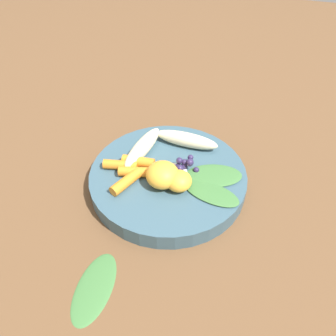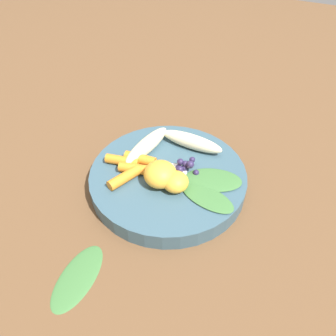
{
  "view_description": "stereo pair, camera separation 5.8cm",
  "coord_description": "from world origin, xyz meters",
  "px_view_note": "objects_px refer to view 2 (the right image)",
  "views": [
    {
      "loc": [
        -0.4,
        -0.13,
        0.44
      ],
      "look_at": [
        0.0,
        0.0,
        0.04
      ],
      "focal_mm": 35.69,
      "sensor_mm": 36.0,
      "label": 1
    },
    {
      "loc": [
        -0.38,
        -0.19,
        0.44
      ],
      "look_at": [
        0.0,
        0.0,
        0.04
      ],
      "focal_mm": 35.69,
      "sensor_mm": 36.0,
      "label": 2
    }
  ],
  "objects_px": {
    "bowl": "(168,178)",
    "kale_leaf_stray": "(78,277)",
    "orange_segment_near": "(176,182)",
    "banana_peeled_left": "(147,145)",
    "banana_peeled_right": "(192,141)"
  },
  "relations": [
    {
      "from": "banana_peeled_left",
      "to": "kale_leaf_stray",
      "type": "bearing_deg",
      "value": 13.52
    },
    {
      "from": "bowl",
      "to": "orange_segment_near",
      "type": "xyz_separation_m",
      "value": [
        -0.03,
        -0.03,
        0.03
      ]
    },
    {
      "from": "banana_peeled_right",
      "to": "kale_leaf_stray",
      "type": "height_order",
      "value": "banana_peeled_right"
    },
    {
      "from": "banana_peeled_right",
      "to": "kale_leaf_stray",
      "type": "relative_size",
      "value": 1.09
    },
    {
      "from": "bowl",
      "to": "kale_leaf_stray",
      "type": "relative_size",
      "value": 2.48
    },
    {
      "from": "banana_peeled_right",
      "to": "orange_segment_near",
      "type": "height_order",
      "value": "orange_segment_near"
    },
    {
      "from": "banana_peeled_right",
      "to": "banana_peeled_left",
      "type": "bearing_deg",
      "value": 34.99
    },
    {
      "from": "bowl",
      "to": "kale_leaf_stray",
      "type": "height_order",
      "value": "bowl"
    },
    {
      "from": "banana_peeled_left",
      "to": "bowl",
      "type": "bearing_deg",
      "value": 67.64
    },
    {
      "from": "orange_segment_near",
      "to": "banana_peeled_left",
      "type": "bearing_deg",
      "value": 53.76
    },
    {
      "from": "banana_peeled_left",
      "to": "orange_segment_near",
      "type": "bearing_deg",
      "value": 61.48
    },
    {
      "from": "banana_peeled_right",
      "to": "bowl",
      "type": "bearing_deg",
      "value": 84.8
    },
    {
      "from": "bowl",
      "to": "orange_segment_near",
      "type": "height_order",
      "value": "orange_segment_near"
    },
    {
      "from": "orange_segment_near",
      "to": "kale_leaf_stray",
      "type": "xyz_separation_m",
      "value": [
        -0.19,
        0.06,
        -0.05
      ]
    },
    {
      "from": "banana_peeled_right",
      "to": "orange_segment_near",
      "type": "xyz_separation_m",
      "value": [
        -0.11,
        -0.02,
        0.0
      ]
    }
  ]
}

